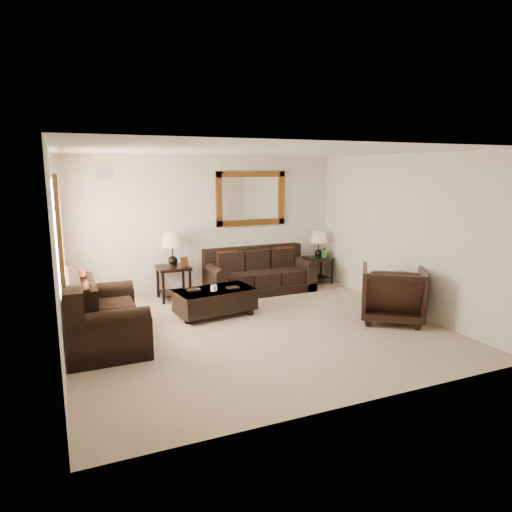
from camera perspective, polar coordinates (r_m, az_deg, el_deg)
name	(u,v)px	position (r m, az deg, el deg)	size (l,w,h in m)	color
room	(257,244)	(6.80, 0.15, 1.57)	(5.51, 5.01, 2.71)	gray
window	(59,232)	(7.12, -23.35, 2.72)	(0.07, 1.96, 1.66)	white
mirror	(251,198)	(9.37, -0.62, 7.20)	(1.50, 0.06, 1.10)	#523010
air_vent	(104,174)	(8.67, -18.46, 9.67)	(0.25, 0.02, 0.18)	#999999
sofa	(259,276)	(9.24, 0.34, -2.47)	(2.14, 0.92, 0.87)	black
loveseat	(99,319)	(6.84, -18.99, -7.49)	(1.04, 1.76, 0.99)	black
end_table_left	(173,256)	(8.68, -10.36, 0.04)	(0.59, 0.59, 1.29)	black
end_table_right	(319,249)	(9.93, 7.83, 0.85)	(0.52, 0.52, 1.13)	black
coffee_table	(215,299)	(7.77, -5.14, -5.38)	(1.41, 0.90, 0.56)	black
armchair	(392,291)	(7.75, 16.69, -4.21)	(0.96, 0.90, 0.99)	black
potted_plant	(325,253)	(9.92, 8.65, 0.39)	(0.24, 0.27, 0.21)	#21531C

